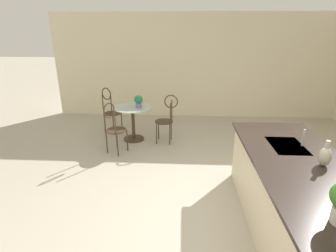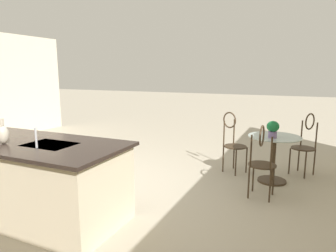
{
  "view_description": "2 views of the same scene",
  "coord_description": "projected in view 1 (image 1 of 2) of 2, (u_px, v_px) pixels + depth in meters",
  "views": [
    {
      "loc": [
        2.8,
        -0.48,
        2.28
      ],
      "look_at": [
        -0.96,
        -0.68,
        0.88
      ],
      "focal_mm": 27.91,
      "sensor_mm": 36.0,
      "label": 1
    },
    {
      "loc": [
        -2.79,
        3.25,
        1.72
      ],
      "look_at": [
        -1.11,
        -0.47,
        0.97
      ],
      "focal_mm": 31.65,
      "sensor_mm": 36.0,
      "label": 2
    }
  ],
  "objects": [
    {
      "name": "chair_toward_desk",
      "position": [
        167.0,
        117.0,
        5.44
      ],
      "size": [
        0.4,
        0.49,
        1.04
      ],
      "color": "#3D2D1E",
      "rests_on": "ground"
    },
    {
      "name": "chair_by_island",
      "position": [
        114.0,
        126.0,
        4.93
      ],
      "size": [
        0.52,
        0.52,
        1.04
      ],
      "color": "#3D2D1E",
      "rests_on": "ground"
    },
    {
      "name": "potted_plant_on_table",
      "position": [
        138.0,
        101.0,
        5.43
      ],
      "size": [
        0.18,
        0.18,
        0.26
      ],
      "color": "#7A669E",
      "rests_on": "bistro_table"
    },
    {
      "name": "wall_left_window",
      "position": [
        200.0,
        67.0,
        6.91
      ],
      "size": [
        0.12,
        7.8,
        2.7
      ],
      "primitive_type": "cube",
      "color": "beige",
      "rests_on": "ground"
    },
    {
      "name": "kitchen_island",
      "position": [
        299.0,
        203.0,
        2.91
      ],
      "size": [
        2.8,
        1.06,
        0.92
      ],
      "color": "beige",
      "rests_on": "ground"
    },
    {
      "name": "sink_faucet",
      "position": [
        303.0,
        138.0,
        3.21
      ],
      "size": [
        0.02,
        0.02,
        0.22
      ],
      "primitive_type": "cylinder",
      "color": "#B2B5BA",
      "rests_on": "kitchen_island"
    },
    {
      "name": "bistro_table",
      "position": [
        133.0,
        120.0,
        5.61
      ],
      "size": [
        0.8,
        0.8,
        0.74
      ],
      "color": "#3D2D1E",
      "rests_on": "ground"
    },
    {
      "name": "ground_plane",
      "position": [
        216.0,
        216.0,
        3.39
      ],
      "size": [
        40.0,
        40.0,
        0.0
      ],
      "primitive_type": "plane",
      "color": "#B2A893"
    },
    {
      "name": "vase_on_counter",
      "position": [
        325.0,
        156.0,
        2.74
      ],
      "size": [
        0.13,
        0.13,
        0.29
      ],
      "color": "#BCB29E",
      "rests_on": "kitchen_island"
    },
    {
      "name": "chair_near_window",
      "position": [
        110.0,
        108.0,
        6.02
      ],
      "size": [
        0.52,
        0.52,
        1.04
      ],
      "color": "#3D2D1E",
      "rests_on": "ground"
    }
  ]
}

